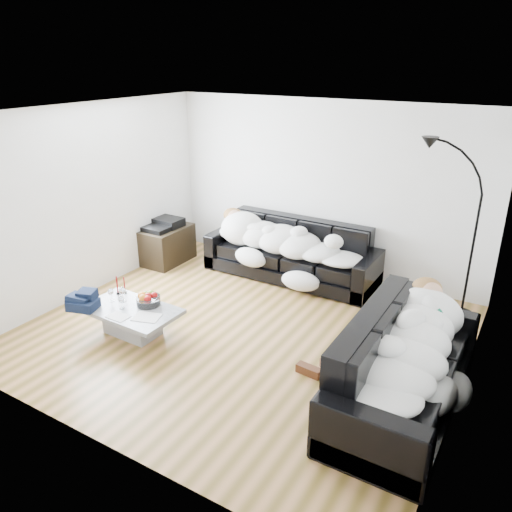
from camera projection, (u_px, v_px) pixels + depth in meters
The scene contains 24 objects.
ground at pixel (244, 331), 6.15m from camera, with size 5.00×5.00×0.00m, color brown.
wall_back at pixel (323, 189), 7.45m from camera, with size 5.00×0.02×2.60m, color silver.
wall_left at pixel (89, 201), 6.85m from camera, with size 0.02×4.50×2.60m, color silver.
wall_right at pixel (478, 279), 4.47m from camera, with size 0.02×4.50×2.60m, color silver.
ceiling at pixel (241, 114), 5.17m from camera, with size 5.00×5.00×0.00m, color white.
sofa_back at pixel (291, 250), 7.51m from camera, with size 2.61×0.90×0.85m, color black.
sofa_right at pixel (406, 364), 4.71m from camera, with size 2.26×0.97×0.91m, color black.
sleeper_back at pixel (290, 238), 7.39m from camera, with size 2.21×0.76×0.44m, color white, non-canonical shape.
sleeper_right at pixel (408, 346), 4.64m from camera, with size 1.93×0.82×0.47m, color white, non-canonical shape.
teal_cushion at pixel (421, 308), 5.20m from camera, with size 0.36×0.30×0.20m, color #0D5E41.
coffee_table at pixel (132, 321), 6.05m from camera, with size 1.16×0.68×0.34m, color #939699.
fruit_bowl at pixel (148, 298), 6.04m from camera, with size 0.29×0.29×0.18m, color white.
wine_glass_a at pixel (123, 295), 6.12m from camera, with size 0.08×0.08×0.19m, color white.
wine_glass_b at pixel (111, 295), 6.13m from camera, with size 0.07×0.07×0.17m, color white.
wine_glass_c at pixel (121, 302), 5.95m from camera, with size 0.07×0.07×0.17m, color white.
candle_left at pixel (117, 285), 6.30m from camera, with size 0.04×0.04×0.24m, color maroon.
candle_right at pixel (124, 285), 6.33m from camera, with size 0.04×0.04×0.22m, color maroon.
newspaper_a at pixel (147, 317), 5.78m from camera, with size 0.30×0.23×0.01m, color silver.
newspaper_b at pixel (118, 316), 5.79m from camera, with size 0.25×0.18×0.01m, color silver.
navy_jacket at pixel (84, 296), 5.93m from camera, with size 0.35×0.29×0.17m, color black, non-canonical shape.
shoes at pixel (318, 369), 5.32m from camera, with size 0.47×0.35×0.11m, color #472311, non-canonical shape.
av_cabinet at pixel (166, 245), 8.12m from camera, with size 0.58×0.85×0.58m, color black.
stereo at pixel (165, 224), 7.99m from camera, with size 0.44×0.34×0.13m, color black.
floor_lamp at pixel (473, 244), 6.19m from camera, with size 0.72×0.29×1.98m, color black, non-canonical shape.
Camera 1 is at (2.87, -4.51, 3.18)m, focal length 35.00 mm.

